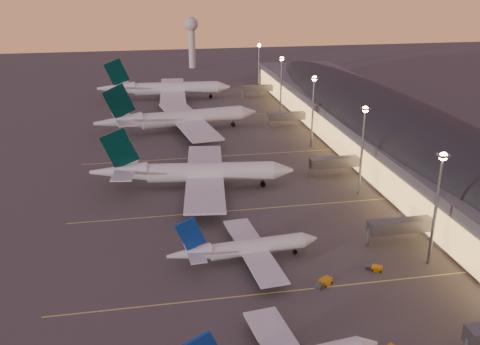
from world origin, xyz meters
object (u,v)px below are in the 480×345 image
Objects in this scene: airliner_narrow_north at (245,248)px; baggage_tug_c at (375,268)px; airliner_wide_far at (165,89)px; baggage_tug_d at (324,283)px; airliner_wide_near at (193,173)px; airliner_wide_mid at (179,119)px; radar_tower at (192,34)px.

baggage_tug_c is at bearing -23.42° from airliner_narrow_north.
airliner_wide_far is 176.62m from baggage_tug_d.
airliner_wide_far reaches higher than airliner_wide_near.
airliner_wide_mid is 17.87× the size of baggage_tug_c.
airliner_wide_mid is (0.39, 59.86, 0.49)m from airliner_wide_near.
airliner_wide_near reaches higher than baggage_tug_d.
baggage_tug_d is at bearing -135.50° from baggage_tug_c.
airliner_narrow_north is 19.10m from baggage_tug_d.
airliner_narrow_north is 9.43× the size of baggage_tug_c.
radar_tower is at bearing 56.22° from baggage_tug_d.
baggage_tug_d is at bearing -89.91° from radar_tower.
airliner_narrow_north is at bearing -74.34° from airliner_wide_near.
airliner_wide_mid reaches higher than airliner_narrow_north.
airliner_wide_near is 0.91× the size of airliner_wide_mid.
baggage_tug_c is (26.92, -8.92, -2.72)m from airliner_narrow_north.
airliner_wide_mid is (-6.44, 104.24, 2.22)m from airliner_narrow_north.
airliner_wide_far is 175.17m from baggage_tug_c.
airliner_wide_mid is at bearing -97.79° from radar_tower.
airliner_wide_mid is 15.02× the size of baggage_tug_d.
airliner_wide_mid is at bearing 88.45° from airliner_narrow_north.
airliner_wide_near is at bearing -99.27° from airliner_wide_mid.
airliner_narrow_north reaches higher than baggage_tug_d.
airliner_narrow_north reaches higher than baggage_tug_c.
baggage_tug_c is at bearing -74.84° from airliner_wide_far.
airliner_wide_far reaches higher than baggage_tug_c.
radar_tower reaches higher than baggage_tug_c.
airliner_wide_near is (-6.83, 44.38, 1.73)m from airliner_narrow_north.
airliner_wide_mid reaches higher than baggage_tug_c.
airliner_wide_mid is at bearing 135.01° from baggage_tug_c.
airliner_narrow_north is 44.93m from airliner_wide_near.
baggage_tug_d is (22.97, -175.06, -4.84)m from airliner_wide_far.
radar_tower is 261.74m from baggage_tug_c.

